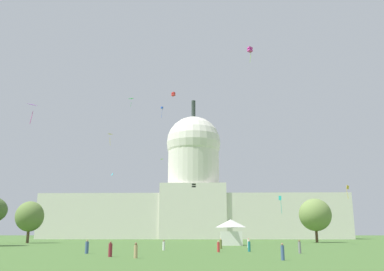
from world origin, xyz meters
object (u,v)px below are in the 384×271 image
kite_magenta_high (250,50)px  person_teal_deep_crowd (249,246)px  person_white_front_center (249,243)px  kite_turquoise_low (280,201)px  person_grey_mid_right (300,247)px  kite_black_low (194,185)px  kite_green_high (132,100)px  kite_violet_mid (33,108)px  person_denim_aisle_center (283,252)px  kite_lime_mid (160,160)px  kite_yellow_mid (110,136)px  person_denim_lawn_far_left (87,247)px  kite_blue_high (162,108)px  tree_east_far (315,215)px  capitol_building (194,198)px  event_tent (231,233)px  tree_west_near (30,216)px  kite_gold_low (348,189)px  kite_cyan_mid (112,174)px  person_tan_edge_east (136,251)px  person_maroon_near_tent (110,250)px  person_olive_near_tree_east (221,244)px  kite_red_high (173,94)px  person_white_front_left (164,246)px  person_red_near_tree_west (218,247)px

kite_magenta_high → person_teal_deep_crowd: bearing=141.1°
person_white_front_center → kite_turquoise_low: bearing=-89.2°
person_grey_mid_right → kite_black_low: (-14.97, 66.18, 15.34)m
kite_magenta_high → kite_black_low: kite_magenta_high is taller
kite_green_high → kite_violet_mid: kite_green_high is taller
person_denim_aisle_center → kite_black_low: size_ratio=1.25×
kite_lime_mid → kite_yellow_mid: (-14.69, 3.80, 7.45)m
person_denim_lawn_far_left → kite_blue_high: kite_blue_high is taller
tree_east_far → person_white_front_center: bearing=-120.1°
kite_lime_mid → capitol_building: bearing=150.8°
event_tent → kite_black_low: 36.34m
tree_west_near → kite_yellow_mid: 29.15m
person_denim_aisle_center → tree_west_near: bearing=-29.3°
tree_east_far → person_teal_deep_crowd: 59.53m
kite_gold_low → kite_cyan_mid: (-65.62, 61.65, 12.07)m
capitol_building → kite_cyan_mid: 40.52m
kite_black_low → kite_yellow_mid: bearing=-166.8°
person_tan_edge_east → kite_black_low: (4.16, 76.54, 15.41)m
person_white_front_center → person_denim_aisle_center: person_white_front_center is taller
event_tent → person_maroon_near_tent: 44.58m
kite_turquoise_low → kite_black_low: bearing=-10.7°
kite_green_high → kite_violet_mid: 69.78m
person_maroon_near_tent → person_olive_near_tree_east: 26.35m
tree_west_near → kite_black_low: kite_black_low is taller
kite_magenta_high → kite_violet_mid: (-37.88, -20.98, -19.69)m
kite_black_low → kite_violet_mid: bearing=-125.1°
person_maroon_near_tent → kite_red_high: 83.35m
capitol_building → kite_gold_low: size_ratio=42.51×
kite_turquoise_low → kite_yellow_mid: (-41.60, 25.18, 19.78)m
person_grey_mid_right → kite_green_high: bearing=100.2°
kite_cyan_mid → kite_black_low: 44.92m
person_white_front_left → tree_east_far: bearing=-168.2°
person_white_front_center → person_teal_deep_crowd: person_white_front_center is taller
person_denim_lawn_far_left → kite_yellow_mid: size_ratio=0.56×
person_denim_lawn_far_left → kite_yellow_mid: kite_yellow_mid is taller
person_denim_lawn_far_left → kite_violet_mid: 26.66m
event_tent → kite_yellow_mid: (-31.67, 21.75, 26.06)m
kite_cyan_mid → person_red_near_tree_west: bearing=32.9°
capitol_building → person_teal_deep_crowd: size_ratio=81.05×
tree_east_far → person_white_front_left: tree_east_far is taller
kite_black_low → person_grey_mid_right: bearing=-89.3°
event_tent → kite_red_high: kite_red_high is taller
person_olive_near_tree_east → person_maroon_near_tent: bearing=-63.3°
person_teal_deep_crowd → kite_turquoise_low: kite_turquoise_low is taller
tree_east_far → person_olive_near_tree_east: tree_east_far is taller
event_tent → tree_west_near: tree_west_near is taller
person_maroon_near_tent → person_olive_near_tree_east: person_olive_near_tree_east is taller
kite_black_low → person_white_front_center: bearing=-88.8°
tree_west_near → person_teal_deep_crowd: (50.86, -46.29, -5.88)m
person_teal_deep_crowd → kite_violet_mid: kite_violet_mid is taller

